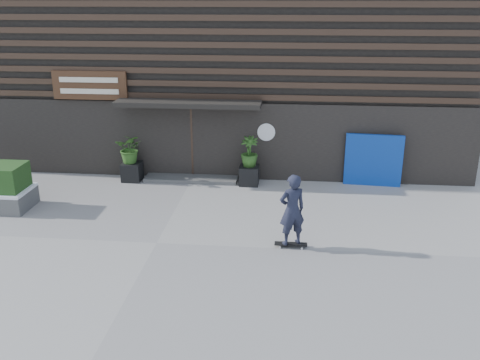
# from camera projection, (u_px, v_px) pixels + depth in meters

# --- Properties ---
(ground) EXTENTS (80.00, 80.00, 0.00)m
(ground) POSITION_uv_depth(u_px,v_px,m) (157.00, 243.00, 12.78)
(ground) COLOR gray
(ground) RESTS_ON ground
(entrance_step) EXTENTS (3.00, 0.80, 0.12)m
(entrance_step) POSITION_uv_depth(u_px,v_px,m) (191.00, 178.00, 17.08)
(entrance_step) COLOR #474745
(entrance_step) RESTS_ON ground
(planter_pot_left) EXTENTS (0.60, 0.60, 0.60)m
(planter_pot_left) POSITION_uv_depth(u_px,v_px,m) (132.00, 172.00, 16.98)
(planter_pot_left) COLOR black
(planter_pot_left) RESTS_ON ground
(bamboo_left) EXTENTS (0.86, 0.75, 0.96)m
(bamboo_left) POSITION_uv_depth(u_px,v_px,m) (130.00, 148.00, 16.72)
(bamboo_left) COLOR #2D591E
(bamboo_left) RESTS_ON planter_pot_left
(planter_pot_right) EXTENTS (0.60, 0.60, 0.60)m
(planter_pot_right) POSITION_uv_depth(u_px,v_px,m) (249.00, 175.00, 16.64)
(planter_pot_right) COLOR black
(planter_pot_right) RESTS_ON ground
(bamboo_right) EXTENTS (0.54, 0.54, 0.96)m
(bamboo_right) POSITION_uv_depth(u_px,v_px,m) (249.00, 152.00, 16.38)
(bamboo_right) COLOR #2D591E
(bamboo_right) RESTS_ON planter_pot_right
(blue_tarp) EXTENTS (1.76, 0.26, 1.65)m
(blue_tarp) POSITION_uv_depth(u_px,v_px,m) (373.00, 160.00, 16.39)
(blue_tarp) COLOR #0B3297
(blue_tarp) RESTS_ON ground
(building) EXTENTS (18.00, 11.00, 8.00)m
(building) POSITION_uv_depth(u_px,v_px,m) (213.00, 40.00, 20.79)
(building) COLOR black
(building) RESTS_ON ground
(skateboarder) EXTENTS (0.78, 0.64, 1.84)m
(skateboarder) POSITION_uv_depth(u_px,v_px,m) (292.00, 210.00, 12.25)
(skateboarder) COLOR black
(skateboarder) RESTS_ON ground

